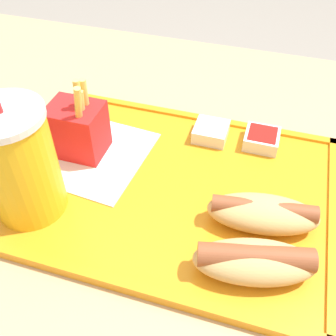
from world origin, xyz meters
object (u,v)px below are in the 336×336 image
(soda_cup, at_px, (19,163))
(hot_dog_near, at_px, (263,213))
(hot_dog_far, at_px, (255,261))
(fries_carton, at_px, (78,128))
(sauce_cup_mayo, at_px, (211,131))
(sauce_cup_ketchup, at_px, (262,139))

(soda_cup, relative_size, hot_dog_near, 1.30)
(hot_dog_far, bearing_deg, soda_cup, -3.11)
(hot_dog_far, xyz_separation_m, fries_carton, (0.26, -0.13, 0.02))
(soda_cup, bearing_deg, sauce_cup_mayo, -133.15)
(fries_carton, xyz_separation_m, sauce_cup_mayo, (-0.17, -0.08, -0.03))
(hot_dog_near, relative_size, fries_carton, 1.14)
(soda_cup, xyz_separation_m, fries_carton, (-0.01, -0.11, -0.03))
(hot_dog_near, bearing_deg, soda_cup, 10.80)
(sauce_cup_ketchup, bearing_deg, hot_dog_near, 97.26)
(fries_carton, relative_size, sauce_cup_ketchup, 2.47)
(soda_cup, height_order, sauce_cup_ketchup, soda_cup)
(sauce_cup_ketchup, bearing_deg, soda_cup, 37.94)
(hot_dog_near, distance_m, sauce_cup_ketchup, 0.15)
(sauce_cup_ketchup, bearing_deg, sauce_cup_mayo, 3.94)
(fries_carton, bearing_deg, soda_cup, 83.02)
(soda_cup, distance_m, fries_carton, 0.12)
(sauce_cup_mayo, distance_m, sauce_cup_ketchup, 0.07)
(soda_cup, height_order, hot_dog_far, soda_cup)
(sauce_cup_mayo, bearing_deg, hot_dog_near, 123.06)
(hot_dog_far, relative_size, sauce_cup_ketchup, 2.88)
(sauce_cup_mayo, height_order, sauce_cup_ketchup, same)
(hot_dog_far, relative_size, fries_carton, 1.16)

